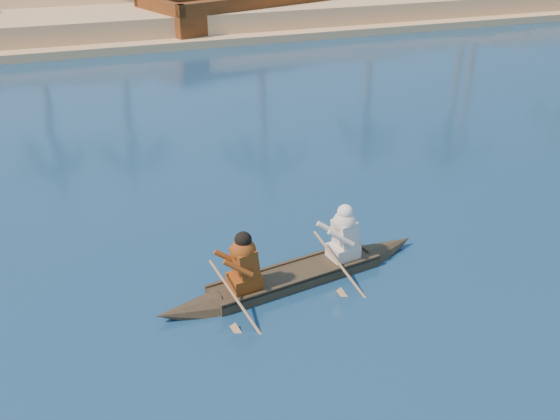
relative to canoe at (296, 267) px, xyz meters
name	(u,v)px	position (x,y,z in m)	size (l,w,h in m)	color
canoe	(296,267)	(0.00, 0.00, 0.00)	(5.41, 1.57, 1.48)	#3A311F
barge_right	(268,10)	(7.88, 24.19, 0.50)	(14.18, 8.45, 2.24)	brown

